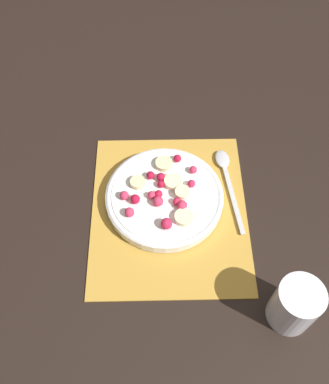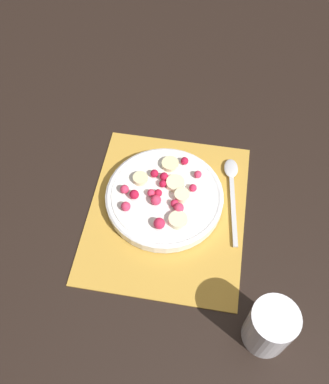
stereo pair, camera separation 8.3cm
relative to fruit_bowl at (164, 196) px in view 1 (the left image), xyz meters
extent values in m
plane|color=black|center=(-0.02, -0.01, -0.02)|extent=(3.00, 3.00, 0.00)
cube|color=gold|center=(-0.02, -0.01, -0.02)|extent=(0.36, 0.31, 0.01)
cylinder|color=white|center=(0.00, 0.00, 0.00)|extent=(0.23, 0.23, 0.02)
torus|color=white|center=(0.00, 0.00, 0.00)|extent=(0.23, 0.23, 0.01)
cylinder|color=white|center=(0.00, 0.00, 0.01)|extent=(0.21, 0.21, 0.00)
cylinder|color=#F4EAB7|center=(0.00, -0.03, 0.02)|extent=(0.04, 0.04, 0.01)
cylinder|color=#F4EAB7|center=(-0.06, -0.04, 0.01)|extent=(0.05, 0.05, 0.01)
cylinder|color=beige|center=(0.07, 0.00, 0.01)|extent=(0.05, 0.05, 0.01)
cylinder|color=beige|center=(0.02, 0.05, 0.01)|extent=(0.04, 0.04, 0.01)
cylinder|color=#F4EAB7|center=(0.02, -0.02, 0.01)|extent=(0.04, 0.04, 0.01)
sphere|color=#DB3356|center=(-0.01, 0.08, 0.02)|extent=(0.02, 0.02, 0.02)
sphere|color=#DB3356|center=(-0.03, -0.03, 0.02)|extent=(0.02, 0.02, 0.02)
sphere|color=#D12347|center=(-0.07, 0.00, 0.02)|extent=(0.02, 0.02, 0.02)
sphere|color=#DB3356|center=(-0.05, 0.07, 0.02)|extent=(0.02, 0.02, 0.02)
sphere|color=#B21433|center=(0.02, 0.01, 0.02)|extent=(0.01, 0.01, 0.01)
sphere|color=#B21433|center=(0.04, 0.03, 0.02)|extent=(0.02, 0.02, 0.02)
sphere|color=red|center=(0.00, 0.01, 0.02)|extent=(0.02, 0.02, 0.02)
sphere|color=#D12347|center=(-0.02, -0.02, 0.02)|extent=(0.02, 0.02, 0.02)
sphere|color=#B21433|center=(-0.02, 0.06, 0.02)|extent=(0.02, 0.02, 0.02)
sphere|color=#DB3356|center=(-0.01, 0.03, 0.02)|extent=(0.02, 0.02, 0.02)
sphere|color=#DB3356|center=(0.05, -0.06, 0.02)|extent=(0.02, 0.02, 0.02)
sphere|color=#D12347|center=(0.02, -0.05, 0.02)|extent=(0.02, 0.02, 0.02)
sphere|color=#DB3356|center=(-0.03, 0.01, 0.02)|extent=(0.02, 0.02, 0.02)
sphere|color=#B21433|center=(0.03, 0.01, 0.02)|extent=(0.02, 0.02, 0.02)
sphere|color=#B21433|center=(0.08, -0.03, 0.02)|extent=(0.02, 0.02, 0.02)
cube|color=silver|center=(0.00, -0.14, -0.01)|extent=(0.16, 0.03, 0.00)
ellipsoid|color=silver|center=(0.10, -0.13, -0.01)|extent=(0.05, 0.04, 0.01)
cylinder|color=white|center=(-0.23, -0.21, 0.03)|extent=(0.08, 0.08, 0.10)
camera|label=1|loc=(-0.45, 0.01, 0.72)|focal=40.00mm
camera|label=2|loc=(-0.45, -0.07, 0.72)|focal=40.00mm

